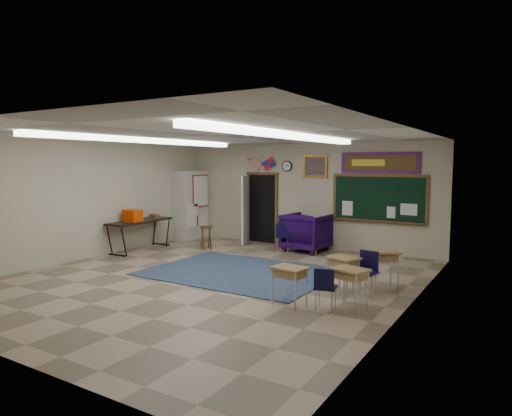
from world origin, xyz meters
The scene contains 24 objects.
floor centered at (0.00, 0.00, 0.00)m, with size 9.00×9.00×0.00m, color gray.
back_wall centered at (0.00, 4.50, 1.50)m, with size 8.00×0.04×3.00m, color #ADA68C.
left_wall centered at (-4.00, 0.00, 1.50)m, with size 0.04×9.00×3.00m, color #ADA68C.
right_wall centered at (4.00, 0.00, 1.50)m, with size 0.04×9.00×3.00m, color #ADA68C.
ceiling centered at (0.00, 0.00, 3.00)m, with size 8.00×9.00×0.04m, color white.
area_rug centered at (0.20, 0.80, 0.01)m, with size 4.00×3.00×0.02m, color #2F4059.
fluorescent_strips centered at (0.00, 0.00, 2.94)m, with size 3.86×6.00×0.10m, color white, non-canonical shape.
doorway centered at (-1.50, 4.35, 1.06)m, with size 1.10×0.89×2.16m.
chalkboard centered at (2.20, 4.46, 1.46)m, with size 2.55×0.14×1.30m.
bulletin_board centered at (2.20, 4.47, 2.45)m, with size 2.10×0.05×0.55m.
framed_art_print centered at (0.35, 4.47, 2.35)m, with size 0.75×0.05×0.65m.
wall_clock centered at (-0.55, 4.47, 2.35)m, with size 0.32×0.05×0.32m.
wall_flags centered at (-1.40, 4.44, 2.48)m, with size 1.16×0.06×0.70m, color red, non-canonical shape.
storage_cabinet centered at (-3.71, 3.85, 1.10)m, with size 0.59×1.25×2.20m.
wingback_armchair centered at (0.38, 3.87, 0.53)m, with size 1.12×1.15×1.05m, color #190536.
student_chair_reading centered at (-0.15, 3.52, 0.40)m, with size 0.40×0.40×0.80m, color black, non-canonical shape.
student_chair_desk_a centered at (2.86, -0.65, 0.36)m, with size 0.36×0.36×0.73m, color black, non-canonical shape.
student_chair_desk_b centered at (3.14, 0.52, 0.40)m, with size 0.40×0.40×0.81m, color black, non-canonical shape.
student_desk_front_left centered at (2.74, 0.46, 0.38)m, with size 0.68×0.60×0.68m.
student_desk_front_right centered at (3.28, 1.13, 0.42)m, with size 0.78×0.74×0.75m.
student_desk_back_left centered at (2.26, -0.79, 0.38)m, with size 0.62×0.50×0.68m.
student_desk_back_right centered at (3.18, -0.40, 0.39)m, with size 0.67×0.58×0.69m.
folding_table centered at (-3.65, 1.53, 0.46)m, with size 0.83×2.09×1.17m.
wooden_stool centered at (-2.17, 2.63, 0.34)m, with size 0.37×0.37×0.66m.
Camera 1 is at (5.72, -7.56, 2.43)m, focal length 32.00 mm.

